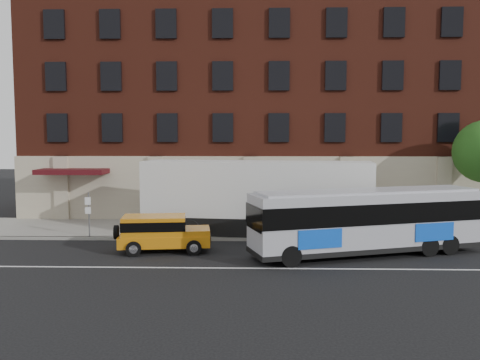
{
  "coord_description": "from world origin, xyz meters",
  "views": [
    {
      "loc": [
        0.21,
        -20.19,
        5.54
      ],
      "look_at": [
        -0.5,
        5.5,
        3.23
      ],
      "focal_mm": 38.17,
      "sensor_mm": 36.0,
      "label": 1
    }
  ],
  "objects_px": {
    "city_bus": "(368,219)",
    "yellow_suv": "(160,231)",
    "sign_pole": "(89,212)",
    "shipping_container": "(256,199)"
  },
  "relations": [
    {
      "from": "sign_pole",
      "to": "yellow_suv",
      "type": "relative_size",
      "value": 0.54
    },
    {
      "from": "city_bus",
      "to": "shipping_container",
      "type": "xyz_separation_m",
      "value": [
        -5.1,
        4.17,
        0.36
      ]
    },
    {
      "from": "city_bus",
      "to": "yellow_suv",
      "type": "xyz_separation_m",
      "value": [
        -9.65,
        0.36,
        -0.68
      ]
    },
    {
      "from": "city_bus",
      "to": "shipping_container",
      "type": "distance_m",
      "value": 6.6
    },
    {
      "from": "city_bus",
      "to": "shipping_container",
      "type": "bearing_deg",
      "value": 140.72
    },
    {
      "from": "shipping_container",
      "to": "yellow_suv",
      "type": "bearing_deg",
      "value": -140.02
    },
    {
      "from": "city_bus",
      "to": "sign_pole",
      "type": "bearing_deg",
      "value": 167.44
    },
    {
      "from": "city_bus",
      "to": "yellow_suv",
      "type": "distance_m",
      "value": 9.68
    },
    {
      "from": "sign_pole",
      "to": "shipping_container",
      "type": "relative_size",
      "value": 0.2
    },
    {
      "from": "sign_pole",
      "to": "city_bus",
      "type": "xyz_separation_m",
      "value": [
        13.94,
        -3.11,
        0.21
      ]
    }
  ]
}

